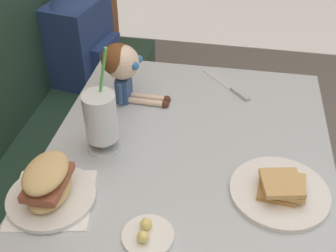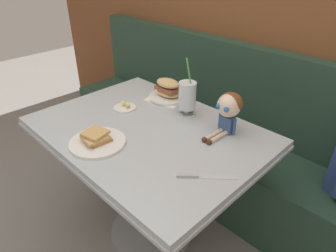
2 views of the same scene
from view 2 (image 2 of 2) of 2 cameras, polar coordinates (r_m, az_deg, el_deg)
name	(u,v)px [view 2 (image 2 of 2)]	position (r m, az deg, el deg)	size (l,w,h in m)	color
ground_plane	(128,250)	(1.89, -7.46, -22.23)	(8.00, 8.00, 0.00)	gray
wood_panel_wall	(257,6)	(1.96, 16.37, 20.82)	(4.40, 0.08, 2.40)	brown
booth_bench	(219,147)	(2.09, 9.55, -3.89)	(2.60, 0.48, 1.00)	#233D2D
diner_table	(149,161)	(1.58, -3.63, -6.57)	(1.11, 0.81, 0.74)	#B2BCC1
toast_plate	(97,141)	(1.38, -13.20, -2.75)	(0.25, 0.25, 0.06)	white
milkshake_glass	(187,97)	(1.54, 3.66, 5.50)	(0.10, 0.10, 0.31)	silver
sandwich_plate	(168,91)	(1.75, -0.03, 6.64)	(0.23, 0.23, 0.12)	white
butter_saucer	(125,107)	(1.66, -8.11, 3.58)	(0.12, 0.12, 0.04)	white
butter_knife	(196,176)	(1.17, 5.34, -9.37)	(0.19, 0.17, 0.01)	silver
seated_doll	(229,108)	(1.40, 11.38, 3.43)	(0.12, 0.22, 0.20)	#385689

